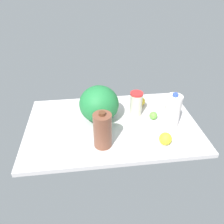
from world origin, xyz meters
TOP-DOWN VIEW (x-y plane):
  - countertop at (0.00, 0.00)cm, footprint 120.00×76.00cm
  - tumbler_cup at (-18.96, -9.50)cm, footprint 9.24×9.24cm
  - milk_jug at (-40.33, 6.92)cm, footprint 10.54×10.54cm
  - chocolate_milk_jug at (8.30, 21.03)cm, footprint 11.23×11.23cm
  - watermelon at (8.34, -6.68)cm, footprint 27.78×27.78cm
  - lemon_by_jug at (-25.31, -21.21)cm, footprint 7.61×7.61cm
  - lime_far_back at (-30.64, -2.18)cm, footprint 5.73×5.73cm
  - lemon_near_front at (-30.63, 24.69)cm, footprint 7.96×7.96cm

SIDE VIEW (x-z plane):
  - countertop at x=0.00cm, z-range 0.00..3.00cm
  - lime_far_back at x=-30.64cm, z-range 3.00..8.73cm
  - lemon_by_jug at x=-25.31cm, z-range 3.00..10.61cm
  - lemon_near_front at x=-30.63cm, z-range 3.00..10.96cm
  - tumbler_cup at x=-18.96cm, z-range 3.04..21.61cm
  - chocolate_milk_jug at x=8.30cm, z-range 2.22..26.95cm
  - milk_jug at x=-40.33cm, z-range 2.22..27.72cm
  - watermelon at x=8.34cm, z-range 3.00..28.91cm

